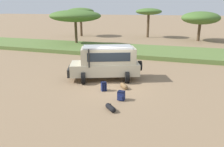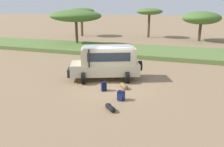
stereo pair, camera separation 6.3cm
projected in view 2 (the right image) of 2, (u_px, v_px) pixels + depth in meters
name	position (u px, v px, depth m)	size (l,w,h in m)	color
ground_plane	(113.00, 86.00, 14.73)	(320.00, 320.00, 0.00)	#8C7051
grass_bank	(145.00, 51.00, 25.41)	(120.00, 7.00, 0.44)	#5B7538
safari_vehicle	(106.00, 62.00, 15.83)	(5.39, 3.79, 2.44)	beige
backpack_beside_front_wheel	(104.00, 86.00, 13.81)	(0.43, 0.43, 0.59)	navy
backpack_cluster_center	(121.00, 96.00, 12.40)	(0.41, 0.42, 0.54)	navy
duffel_bag_low_black_case	(110.00, 108.00, 11.18)	(0.70, 0.68, 0.38)	black
duffel_bag_soft_canvas	(124.00, 86.00, 14.24)	(0.62, 0.69, 0.41)	brown
acacia_tree_far_left	(81.00, 12.00, 39.84)	(4.82, 4.73, 5.12)	brown
acacia_tree_left_mid	(76.00, 16.00, 29.21)	(6.96, 6.47, 4.83)	brown
acacia_tree_centre_back	(149.00, 12.00, 37.98)	(4.54, 4.29, 5.04)	brown
acacia_tree_right_mid	(201.00, 18.00, 33.91)	(5.81, 6.37, 4.57)	brown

